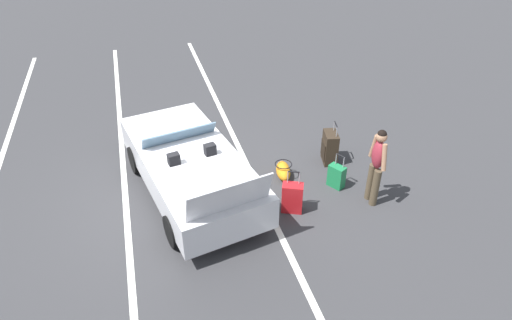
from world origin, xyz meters
name	(u,v)px	position (x,y,z in m)	size (l,w,h in m)	color
ground_plane	(193,191)	(0.00, 0.00, 0.00)	(80.00, 80.00, 0.00)	#333335
lot_line_near	(255,181)	(0.00, -1.34, 0.00)	(18.00, 0.12, 0.01)	silver
lot_line_mid	(126,203)	(0.00, 1.36, 0.00)	(18.00, 0.12, 0.01)	silver
convertible_car	(187,163)	(0.19, 0.04, 0.59)	(4.40, 2.54, 1.53)	silver
suitcase_large_black	(330,148)	(0.26, -3.17, 0.37)	(0.53, 0.38, 0.98)	#2D2319
suitcase_medium_bright	(292,198)	(-1.13, -1.78, 0.31)	(0.38, 0.46, 0.89)	red
suitcase_small_carryon	(337,176)	(-0.64, -2.94, 0.25)	(0.39, 0.34, 0.76)	#19723F
duffel_bag	(283,171)	(-0.02, -1.98, 0.16)	(0.69, 0.44, 0.34)	orange
traveler_person	(377,163)	(-1.30, -3.41, 0.93)	(0.60, 0.23, 1.65)	#4C3F2D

